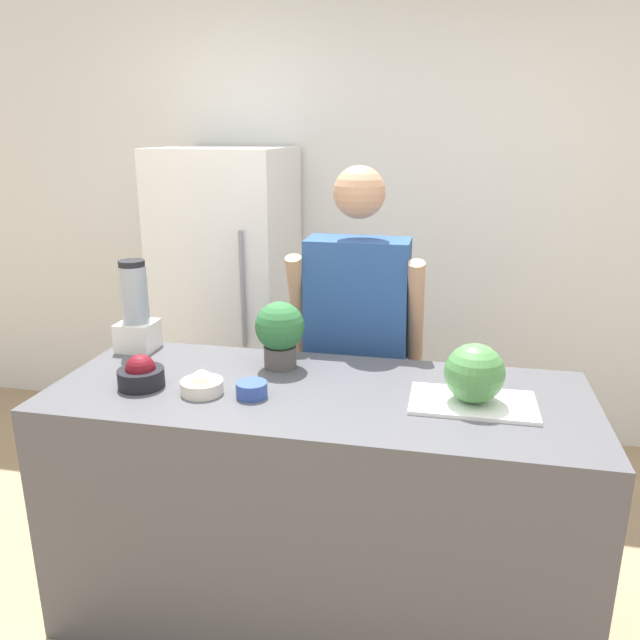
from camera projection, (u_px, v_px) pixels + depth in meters
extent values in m
cube|color=white|center=(378.00, 222.00, 3.71)|extent=(8.00, 0.06, 2.60)
cube|color=#4C4C51|center=(318.00, 504.00, 2.36)|extent=(1.92, 0.76, 0.93)
cube|color=white|center=(231.00, 302.00, 3.62)|extent=(0.68, 0.71, 1.73)
cylinder|color=gray|center=(243.00, 290.00, 3.18)|extent=(0.02, 0.02, 0.61)
cube|color=gray|center=(355.00, 446.00, 2.91)|extent=(0.33, 0.18, 0.81)
cube|color=#284C8C|center=(357.00, 304.00, 2.71)|extent=(0.44, 0.22, 0.57)
sphere|color=tan|center=(359.00, 192.00, 2.57)|extent=(0.22, 0.22, 0.22)
cylinder|color=tan|center=(298.00, 306.00, 2.73)|extent=(0.07, 0.23, 0.48)
cylinder|color=tan|center=(416.00, 312.00, 2.63)|extent=(0.07, 0.23, 0.48)
cube|color=white|center=(473.00, 403.00, 2.10)|extent=(0.42, 0.25, 0.01)
sphere|color=#4C8C47|center=(474.00, 373.00, 2.07)|extent=(0.20, 0.20, 0.20)
cylinder|color=black|center=(141.00, 378.00, 2.24)|extent=(0.17, 0.17, 0.07)
sphere|color=maroon|center=(140.00, 369.00, 2.23)|extent=(0.11, 0.11, 0.11)
cylinder|color=beige|center=(202.00, 387.00, 2.19)|extent=(0.15, 0.15, 0.05)
sphere|color=white|center=(202.00, 381.00, 2.18)|extent=(0.08, 0.08, 0.08)
cylinder|color=#334C9E|center=(252.00, 389.00, 2.16)|extent=(0.11, 0.11, 0.05)
cube|color=silver|center=(138.00, 336.00, 2.62)|extent=(0.15, 0.15, 0.12)
cylinder|color=#99A3AD|center=(134.00, 295.00, 2.57)|extent=(0.11, 0.11, 0.24)
cylinder|color=black|center=(131.00, 263.00, 2.53)|extent=(0.11, 0.11, 0.02)
cylinder|color=#514C47|center=(280.00, 357.00, 2.43)|extent=(0.13, 0.13, 0.09)
sphere|color=#2D6B38|center=(280.00, 326.00, 2.39)|extent=(0.19, 0.19, 0.19)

